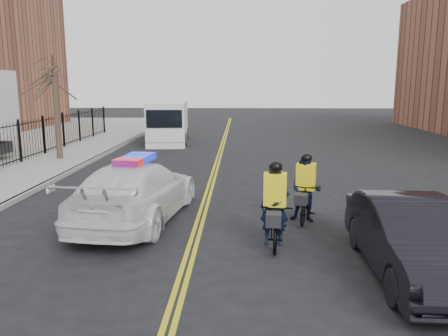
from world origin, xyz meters
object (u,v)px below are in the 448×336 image
police_cruiser (136,191)px  cargo_van (168,123)px  dark_sedan (412,238)px  cyclist_near (275,216)px  cyclist_far (305,195)px

police_cruiser → cargo_van: cargo_van is taller
dark_sedan → cyclist_near: size_ratio=2.19×
police_cruiser → cargo_van: (-1.77, 16.17, 0.45)m
cargo_van → cyclist_near: bearing=-78.4°
cyclist_near → cyclist_far: (0.96, 1.79, 0.05)m
dark_sedan → cyclist_far: cyclist_far is taller
police_cruiser → dark_sedan: size_ratio=1.28×
dark_sedan → cyclist_near: cyclist_near is taller
cargo_van → cyclist_near: (5.35, -17.87, -0.58)m
cargo_van → cyclist_near: cargo_van is taller
cargo_van → cyclist_near: 18.67m
cyclist_near → cyclist_far: cyclist_near is taller
dark_sedan → cyclist_far: size_ratio=2.36×
dark_sedan → cargo_van: cargo_van is taller
police_cruiser → cyclist_far: cyclist_far is taller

